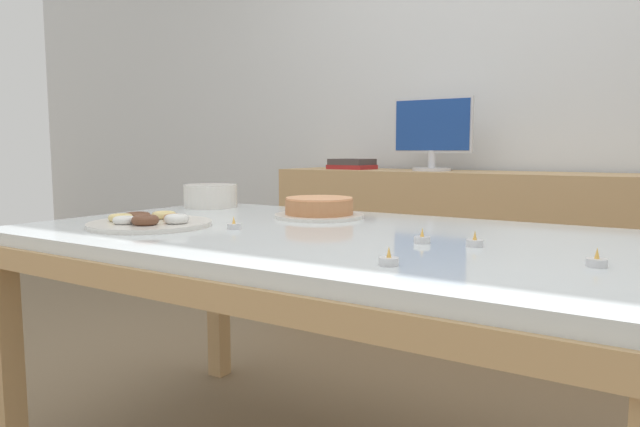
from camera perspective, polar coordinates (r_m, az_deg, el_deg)
wall_back at (r=3.25m, az=17.61°, el=11.63°), size 8.00×0.10×2.60m
dining_table at (r=1.62m, az=0.46°, el=-4.61°), size 1.79×1.05×0.76m
sideboard at (r=3.00m, az=15.58°, el=-4.36°), size 2.18×0.44×0.88m
computer_monitor at (r=3.04m, az=11.16°, el=7.79°), size 0.42×0.20×0.38m
book_stack at (r=3.24m, az=3.21°, el=4.96°), size 0.25×0.21×0.06m
cake_chocolate_round at (r=1.92m, az=-0.08°, el=0.51°), size 0.30×0.30×0.07m
pastry_platter at (r=1.78m, az=-16.63°, el=-0.82°), size 0.36×0.36×0.04m
plate_stack at (r=2.31m, az=-10.88°, el=1.75°), size 0.21×0.21×0.09m
tealight_near_front at (r=1.24m, az=25.94°, el=-4.34°), size 0.04×0.04×0.04m
tealight_left_edge at (r=1.42m, az=10.17°, el=-2.52°), size 0.04×0.04×0.04m
tealight_right_edge at (r=1.40m, az=15.21°, el=-2.79°), size 0.04×0.04×0.04m
tealight_centre at (r=1.14m, az=6.90°, el=-4.67°), size 0.04×0.04×0.04m
tealight_near_cakes at (r=1.66m, az=-8.61°, el=-1.21°), size 0.04×0.04×0.04m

